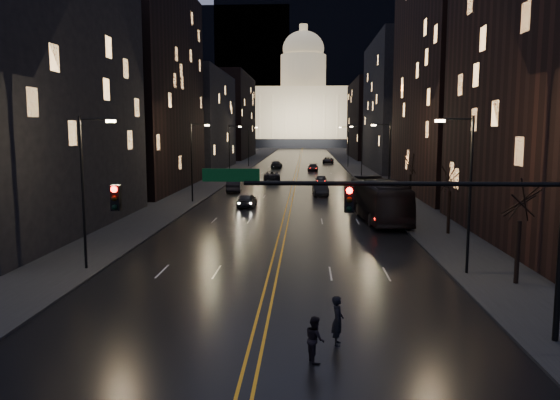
# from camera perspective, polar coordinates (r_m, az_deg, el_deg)

# --- Properties ---
(ground) EXTENTS (900.00, 900.00, 0.00)m
(ground) POSITION_cam_1_polar(r_m,az_deg,el_deg) (22.29, -2.33, -14.29)
(ground) COLOR black
(ground) RESTS_ON ground
(road) EXTENTS (20.00, 320.00, 0.02)m
(road) POSITION_cam_1_polar(r_m,az_deg,el_deg) (150.87, 2.08, 4.24)
(road) COLOR black
(road) RESTS_ON ground
(sidewalk_left) EXTENTS (8.00, 320.00, 0.16)m
(sidewalk_left) POSITION_cam_1_polar(r_m,az_deg,el_deg) (151.69, -3.23, 4.27)
(sidewalk_left) COLOR black
(sidewalk_left) RESTS_ON ground
(sidewalk_right) EXTENTS (8.00, 320.00, 0.16)m
(sidewalk_right) POSITION_cam_1_polar(r_m,az_deg,el_deg) (151.34, 7.40, 4.22)
(sidewalk_right) COLOR black
(sidewalk_right) RESTS_ON ground
(center_line) EXTENTS (0.62, 320.00, 0.01)m
(center_line) POSITION_cam_1_polar(r_m,az_deg,el_deg) (150.87, 2.08, 4.24)
(center_line) COLOR orange
(center_line) RESTS_ON road
(building_left_near) EXTENTS (12.00, 28.00, 22.00)m
(building_left_near) POSITION_cam_1_polar(r_m,az_deg,el_deg) (48.47, -25.80, 9.93)
(building_left_near) COLOR black
(building_left_near) RESTS_ON ground
(building_left_mid) EXTENTS (12.00, 30.00, 28.00)m
(building_left_mid) POSITION_cam_1_polar(r_m,az_deg,el_deg) (78.28, -14.51, 11.37)
(building_left_mid) COLOR black
(building_left_mid) RESTS_ON ground
(building_left_far) EXTENTS (12.00, 34.00, 20.00)m
(building_left_far) POSITION_cam_1_polar(r_m,az_deg,el_deg) (114.95, -8.78, 8.16)
(building_left_far) COLOR black
(building_left_far) RESTS_ON ground
(building_left_dist) EXTENTS (12.00, 40.00, 24.00)m
(building_left_dist) POSITION_cam_1_polar(r_m,az_deg,el_deg) (162.30, -5.38, 8.66)
(building_left_dist) COLOR black
(building_left_dist) RESTS_ON ground
(building_right_tall) EXTENTS (12.00, 30.00, 38.00)m
(building_right_tall) POSITION_cam_1_polar(r_m,az_deg,el_deg) (73.96, 18.42, 15.38)
(building_right_tall) COLOR black
(building_right_tall) RESTS_ON ground
(building_right_mid) EXTENTS (12.00, 34.00, 26.00)m
(building_right_mid) POSITION_cam_1_polar(r_m,az_deg,el_deg) (114.34, 12.59, 9.58)
(building_right_mid) COLOR black
(building_right_mid) RESTS_ON ground
(building_right_dist) EXTENTS (12.00, 40.00, 22.00)m
(building_right_dist) POSITION_cam_1_polar(r_m,az_deg,el_deg) (161.79, 9.68, 8.24)
(building_right_dist) COLOR black
(building_right_dist) RESTS_ON ground
(mountain_ridge) EXTENTS (520.00, 60.00, 130.00)m
(mountain_ridge) POSITION_cam_1_polar(r_m,az_deg,el_deg) (406.43, 8.45, 15.32)
(mountain_ridge) COLOR black
(mountain_ridge) RESTS_ON ground
(capitol) EXTENTS (90.00, 50.00, 58.50)m
(capitol) POSITION_cam_1_polar(r_m,az_deg,el_deg) (270.79, 2.42, 9.25)
(capitol) COLOR black
(capitol) RESTS_ON ground
(traffic_signal) EXTENTS (17.29, 0.45, 7.00)m
(traffic_signal) POSITION_cam_1_polar(r_m,az_deg,el_deg) (21.25, 13.68, -1.29)
(traffic_signal) COLOR black
(traffic_signal) RESTS_ON ground
(streetlamp_right_near) EXTENTS (2.13, 0.25, 9.00)m
(streetlamp_right_near) POSITION_cam_1_polar(r_m,az_deg,el_deg) (32.06, 18.95, 1.35)
(streetlamp_right_near) COLOR black
(streetlamp_right_near) RESTS_ON ground
(streetlamp_left_near) EXTENTS (2.13, 0.25, 9.00)m
(streetlamp_left_near) POSITION_cam_1_polar(r_m,az_deg,el_deg) (33.31, -19.64, 1.53)
(streetlamp_left_near) COLOR black
(streetlamp_left_near) RESTS_ON ground
(streetlamp_right_mid) EXTENTS (2.13, 0.25, 9.00)m
(streetlamp_right_mid) POSITION_cam_1_polar(r_m,az_deg,el_deg) (61.37, 11.18, 4.29)
(streetlamp_right_mid) COLOR black
(streetlamp_right_mid) RESTS_ON ground
(streetlamp_left_mid) EXTENTS (2.13, 0.25, 9.00)m
(streetlamp_left_mid) POSITION_cam_1_polar(r_m,az_deg,el_deg) (62.03, -9.05, 4.37)
(streetlamp_left_mid) COLOR black
(streetlamp_left_mid) RESTS_ON ground
(streetlamp_right_far) EXTENTS (2.13, 0.25, 9.00)m
(streetlamp_right_far) POSITION_cam_1_polar(r_m,az_deg,el_deg) (91.13, 8.45, 5.31)
(streetlamp_right_far) COLOR black
(streetlamp_right_far) RESTS_ON ground
(streetlamp_left_far) EXTENTS (2.13, 0.25, 9.00)m
(streetlamp_left_far) POSITION_cam_1_polar(r_m,az_deg,el_deg) (91.57, -5.20, 5.37)
(streetlamp_left_far) COLOR black
(streetlamp_left_far) RESTS_ON ground
(streetlamp_right_dist) EXTENTS (2.13, 0.25, 9.00)m
(streetlamp_right_dist) POSITION_cam_1_polar(r_m,az_deg,el_deg) (121.00, 7.06, 5.82)
(streetlamp_right_dist) COLOR black
(streetlamp_right_dist) RESTS_ON ground
(streetlamp_left_dist) EXTENTS (2.13, 0.25, 9.00)m
(streetlamp_left_dist) POSITION_cam_1_polar(r_m,az_deg,el_deg) (121.34, -3.23, 5.87)
(streetlamp_left_dist) COLOR black
(streetlamp_left_dist) RESTS_ON ground
(tree_right_near) EXTENTS (2.40, 2.40, 6.65)m
(tree_right_near) POSITION_cam_1_polar(r_m,az_deg,el_deg) (30.94, 23.83, -0.13)
(tree_right_near) COLOR black
(tree_right_near) RESTS_ON ground
(tree_right_mid) EXTENTS (2.40, 2.40, 6.65)m
(tree_right_mid) POSITION_cam_1_polar(r_m,az_deg,el_deg) (44.21, 17.36, 2.23)
(tree_right_mid) COLOR black
(tree_right_mid) RESTS_ON ground
(tree_right_far) EXTENTS (2.40, 2.40, 6.65)m
(tree_right_far) POSITION_cam_1_polar(r_m,az_deg,el_deg) (59.79, 13.53, 3.62)
(tree_right_far) COLOR black
(tree_right_far) RESTS_ON ground
(bus) EXTENTS (4.20, 13.65, 3.74)m
(bus) POSITION_cam_1_polar(r_m,az_deg,el_deg) (50.49, 10.30, 0.02)
(bus) COLOR black
(bus) RESTS_ON ground
(oncoming_car_a) EXTENTS (1.92, 4.52, 1.53)m
(oncoming_car_a) POSITION_cam_1_polar(r_m,az_deg,el_deg) (58.38, -3.48, 0.01)
(oncoming_car_a) COLOR black
(oncoming_car_a) RESTS_ON ground
(oncoming_car_b) EXTENTS (2.20, 5.34, 1.72)m
(oncoming_car_b) POSITION_cam_1_polar(r_m,az_deg,el_deg) (72.54, -4.82, 1.51)
(oncoming_car_b) COLOR black
(oncoming_car_b) RESTS_ON ground
(oncoming_car_c) EXTENTS (2.97, 5.90, 1.60)m
(oncoming_car_c) POSITION_cam_1_polar(r_m,az_deg,el_deg) (88.66, -0.85, 2.56)
(oncoming_car_c) COLOR black
(oncoming_car_c) RESTS_ON ground
(oncoming_car_d) EXTENTS (2.42, 5.47, 1.56)m
(oncoming_car_d) POSITION_cam_1_polar(r_m,az_deg,el_deg) (117.25, -0.37, 3.72)
(oncoming_car_d) COLOR black
(oncoming_car_d) RESTS_ON ground
(receding_car_a) EXTENTS (2.06, 5.18, 1.68)m
(receding_car_a) POSITION_cam_1_polar(r_m,az_deg,el_deg) (68.56, 4.24, 1.16)
(receding_car_a) COLOR black
(receding_car_a) RESTS_ON ground
(receding_car_b) EXTENTS (2.06, 4.45, 1.48)m
(receding_car_b) POSITION_cam_1_polar(r_m,az_deg,el_deg) (82.00, 4.28, 2.11)
(receding_car_b) COLOR black
(receding_car_b) RESTS_ON ground
(receding_car_c) EXTENTS (2.24, 5.09, 1.46)m
(receding_car_c) POSITION_cam_1_polar(r_m,az_deg,el_deg) (108.62, 3.46, 3.39)
(receding_car_c) COLOR black
(receding_car_c) RESTS_ON ground
(receding_car_d) EXTENTS (3.05, 5.72, 1.53)m
(receding_car_d) POSITION_cam_1_polar(r_m,az_deg,el_deg) (134.67, 5.06, 4.16)
(receding_car_d) COLOR black
(receding_car_d) RESTS_ON ground
(pedestrian_a) EXTENTS (0.52, 0.74, 1.94)m
(pedestrian_a) POSITION_cam_1_polar(r_m,az_deg,el_deg) (21.48, 6.04, -12.42)
(pedestrian_a) COLOR black
(pedestrian_a) RESTS_ON ground
(pedestrian_b) EXTENTS (0.66, 0.90, 1.67)m
(pedestrian_b) POSITION_cam_1_polar(r_m,az_deg,el_deg) (20.05, 3.67, -14.28)
(pedestrian_b) COLOR black
(pedestrian_b) RESTS_ON ground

